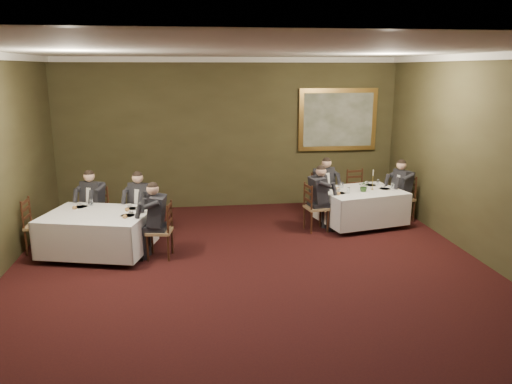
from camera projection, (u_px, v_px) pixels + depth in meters
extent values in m
plane|color=black|center=(259.00, 295.00, 7.35)|extent=(10.00, 10.00, 0.00)
cube|color=silver|center=(259.00, 49.00, 6.51)|extent=(8.00, 10.00, 0.10)
cube|color=#38331C|center=(229.00, 134.00, 11.74)|extent=(8.00, 0.10, 3.50)
cube|color=white|center=(229.00, 60.00, 11.28)|extent=(8.00, 0.10, 0.12)
cube|color=white|center=(453.00, 13.00, 1.76)|extent=(8.00, 0.10, 0.12)
cube|color=#33190E|center=(361.00, 192.00, 10.46)|extent=(1.80, 1.50, 0.04)
cube|color=white|center=(361.00, 191.00, 10.45)|extent=(1.87, 1.57, 0.02)
cube|color=white|center=(360.00, 206.00, 10.53)|extent=(1.90, 1.60, 0.65)
cube|color=#33190E|center=(97.00, 215.00, 8.79)|extent=(1.99, 1.69, 0.04)
cube|color=white|center=(97.00, 214.00, 8.79)|extent=(2.06, 1.76, 0.02)
cube|color=white|center=(98.00, 232.00, 8.87)|extent=(2.09, 1.79, 0.65)
cube|color=#99794E|center=(323.00, 196.00, 11.13)|extent=(0.57, 0.56, 0.05)
cube|color=#33190E|center=(318.00, 183.00, 11.23)|extent=(0.36, 0.18, 0.54)
cube|color=black|center=(324.00, 179.00, 11.04)|extent=(0.51, 0.45, 0.55)
sphere|color=#DDA88A|center=(324.00, 162.00, 10.95)|extent=(0.28, 0.28, 0.21)
cube|color=#99794E|center=(358.00, 192.00, 11.43)|extent=(0.50, 0.48, 0.05)
cube|color=#33190E|center=(355.00, 180.00, 11.55)|extent=(0.38, 0.09, 0.54)
cube|color=#99794E|center=(316.00, 208.00, 10.17)|extent=(0.49, 0.50, 0.05)
cube|color=#33190E|center=(308.00, 197.00, 10.06)|extent=(0.09, 0.38, 0.54)
cube|color=black|center=(317.00, 190.00, 10.08)|extent=(0.37, 0.46, 0.55)
sphere|color=#DDA88A|center=(317.00, 171.00, 9.99)|extent=(0.24, 0.24, 0.21)
cube|color=#99794E|center=(402.00, 199.00, 10.86)|extent=(0.52, 0.54, 0.05)
cube|color=#33190E|center=(410.00, 187.00, 10.87)|extent=(0.13, 0.37, 0.54)
cube|color=black|center=(403.00, 182.00, 10.77)|extent=(0.41, 0.49, 0.55)
sphere|color=#DDA88A|center=(404.00, 165.00, 10.68)|extent=(0.26, 0.26, 0.21)
cube|color=#99794E|center=(95.00, 213.00, 9.79)|extent=(0.58, 0.57, 0.05)
cube|color=#33190E|center=(100.00, 199.00, 9.90)|extent=(0.35, 0.20, 0.54)
cube|color=black|center=(93.00, 195.00, 9.70)|extent=(0.51, 0.47, 0.55)
sphere|color=#DDA88A|center=(92.00, 176.00, 9.61)|extent=(0.28, 0.28, 0.21)
cube|color=#99794E|center=(142.00, 215.00, 9.67)|extent=(0.59, 0.58, 0.05)
cube|color=#33190E|center=(147.00, 200.00, 9.78)|extent=(0.35, 0.20, 0.54)
cube|color=black|center=(141.00, 196.00, 9.58)|extent=(0.52, 0.47, 0.55)
sphere|color=#DDA88A|center=(140.00, 177.00, 9.49)|extent=(0.28, 0.28, 0.21)
cube|color=#99794E|center=(159.00, 231.00, 8.71)|extent=(0.48, 0.50, 0.05)
cube|color=#33190E|center=(170.00, 218.00, 8.65)|extent=(0.08, 0.38, 0.54)
cube|color=black|center=(158.00, 210.00, 8.62)|extent=(0.37, 0.46, 0.55)
sphere|color=#DDA88A|center=(157.00, 189.00, 8.53)|extent=(0.24, 0.24, 0.21)
cube|color=#99794E|center=(39.00, 226.00, 8.99)|extent=(0.44, 0.46, 0.05)
cube|color=#33190E|center=(26.00, 213.00, 8.91)|extent=(0.05, 0.38, 0.54)
imported|color=#2D5926|center=(364.00, 186.00, 10.31)|extent=(0.28, 0.26, 0.25)
cylinder|color=#B09336|center=(372.00, 189.00, 10.49)|extent=(0.06, 0.06, 0.02)
cylinder|color=#B09336|center=(373.00, 182.00, 10.46)|extent=(0.01, 0.01, 0.30)
cylinder|color=white|center=(373.00, 172.00, 10.40)|extent=(0.02, 0.02, 0.13)
cylinder|color=white|center=(334.00, 188.00, 10.61)|extent=(0.25, 0.25, 0.01)
cylinder|color=white|center=(332.00, 185.00, 10.75)|extent=(0.08, 0.08, 0.05)
cylinder|color=white|center=(342.00, 185.00, 10.62)|extent=(0.06, 0.06, 0.14)
cylinder|color=white|center=(81.00, 206.00, 9.20)|extent=(0.25, 0.25, 0.01)
cylinder|color=white|center=(82.00, 203.00, 9.34)|extent=(0.08, 0.08, 0.05)
cylinder|color=white|center=(90.00, 203.00, 9.21)|extent=(0.06, 0.06, 0.14)
cube|color=gold|center=(338.00, 120.00, 11.94)|extent=(1.90, 0.08, 1.48)
cube|color=#4C5337|center=(338.00, 120.00, 11.90)|extent=(1.68, 0.01, 1.26)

